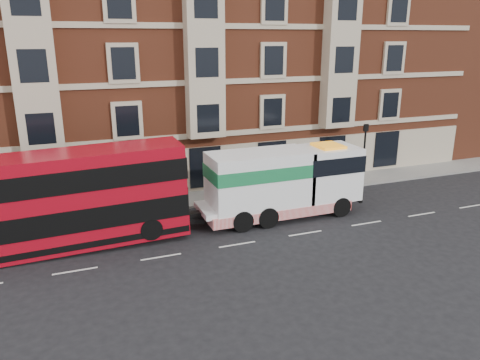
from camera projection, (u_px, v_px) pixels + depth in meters
name	position (u px, v px, depth m)	size (l,w,h in m)	color
ground	(237.00, 245.00, 24.29)	(120.00, 120.00, 0.00)	black
sidewalk	(197.00, 199.00, 30.96)	(90.00, 3.00, 0.15)	slate
victorian_terrace	(172.00, 41.00, 34.89)	(45.00, 12.00, 20.40)	brown
lamp_post_west	(102.00, 175.00, 26.98)	(0.35, 0.15, 4.35)	black
lamp_post_east	(364.00, 150.00, 33.16)	(0.35, 0.15, 4.35)	black
double_decker_bus	(61.00, 199.00, 23.15)	(12.25, 2.81, 4.96)	#A70918
tow_truck	(281.00, 182.00, 27.43)	(9.81, 2.90, 4.09)	white
pedestrian	(34.00, 213.00, 26.13)	(0.56, 0.37, 1.53)	#191A33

